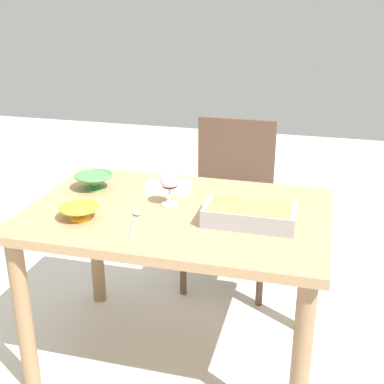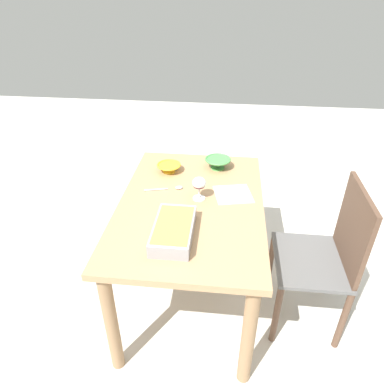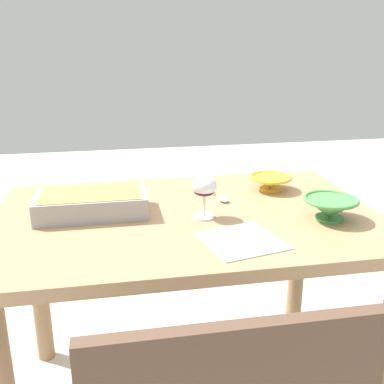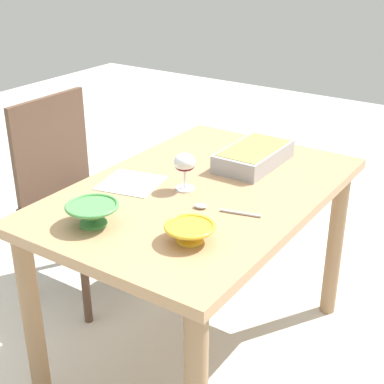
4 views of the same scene
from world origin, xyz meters
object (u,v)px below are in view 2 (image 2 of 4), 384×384
at_px(small_bowl, 169,167).
at_px(napkin, 233,194).
at_px(chair, 327,254).
at_px(casserole_dish, 173,229).
at_px(mixing_bowl, 218,163).
at_px(serving_spoon, 172,188).
at_px(wine_glass, 199,184).
at_px(dining_table, 191,219).

distance_m(small_bowl, napkin, 0.47).
bearing_deg(chair, small_bowl, 65.76).
height_order(casserole_dish, napkin, casserole_dish).
relative_size(chair, small_bowl, 5.92).
bearing_deg(mixing_bowl, small_bowl, 104.83).
distance_m(small_bowl, serving_spoon, 0.22).
relative_size(casserole_dish, small_bowl, 2.24).
relative_size(small_bowl, napkin, 0.74).
relative_size(small_bowl, serving_spoon, 0.68).
height_order(mixing_bowl, serving_spoon, mixing_bowl).
xyz_separation_m(wine_glass, mixing_bowl, (0.37, -0.09, -0.05)).
bearing_deg(napkin, wine_glass, 108.96).
height_order(chair, mixing_bowl, chair).
bearing_deg(napkin, small_bowl, 60.94).
relative_size(dining_table, mixing_bowl, 7.18).
height_order(chair, serving_spoon, chair).
relative_size(dining_table, small_bowl, 7.87).
bearing_deg(mixing_bowl, dining_table, 163.12).
bearing_deg(small_bowl, wine_glass, -143.15).
bearing_deg(dining_table, serving_spoon, 45.44).
distance_m(casserole_dish, mixing_bowl, 0.74).
bearing_deg(chair, napkin, 69.78).
height_order(dining_table, wine_glass, wine_glass).
bearing_deg(small_bowl, mixing_bowl, -75.17).
xyz_separation_m(dining_table, serving_spoon, (0.13, 0.13, 0.12)).
distance_m(dining_table, wine_glass, 0.21).
xyz_separation_m(dining_table, chair, (-0.09, -0.76, -0.11)).
xyz_separation_m(dining_table, casserole_dish, (-0.30, 0.05, 0.15)).
distance_m(dining_table, small_bowl, 0.41).
relative_size(chair, mixing_bowl, 5.40).
height_order(wine_glass, casserole_dish, wine_glass).
xyz_separation_m(casserole_dish, serving_spoon, (0.43, 0.08, -0.03)).
bearing_deg(wine_glass, small_bowl, 36.85).
bearing_deg(small_bowl, serving_spoon, -166.38).
relative_size(dining_table, serving_spoon, 5.36).
bearing_deg(mixing_bowl, wine_glass, 167.05).
distance_m(dining_table, chair, 0.77).
xyz_separation_m(mixing_bowl, napkin, (-0.31, -0.10, -0.04)).
height_order(chair, small_bowl, chair).
relative_size(chair, casserole_dish, 2.64).
height_order(dining_table, napkin, napkin).
height_order(wine_glass, serving_spoon, wine_glass).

